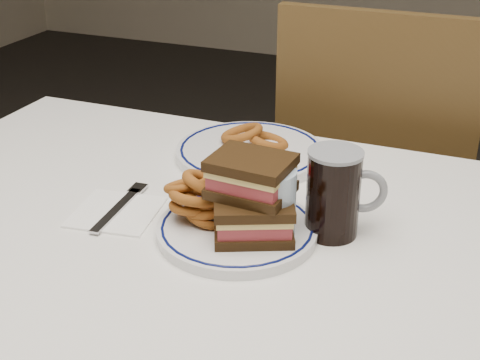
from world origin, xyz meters
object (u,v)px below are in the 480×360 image
at_px(chair_far, 377,180).
at_px(beer_mug, 335,192).
at_px(reuben_sandwich, 252,197).
at_px(far_plate, 250,152).
at_px(main_plate, 237,229).

height_order(chair_far, beer_mug, chair_far).
bearing_deg(reuben_sandwich, chair_far, 84.66).
relative_size(chair_far, far_plate, 3.43).
bearing_deg(far_plate, beer_mug, -44.55).
xyz_separation_m(reuben_sandwich, beer_mug, (0.11, 0.07, -0.01)).
xyz_separation_m(main_plate, reuben_sandwich, (0.03, -0.01, 0.07)).
bearing_deg(main_plate, reuben_sandwich, -19.00).
xyz_separation_m(beer_mug, far_plate, (-0.22, 0.22, -0.06)).
distance_m(chair_far, beer_mug, 0.71).
relative_size(chair_far, reuben_sandwich, 6.83).
xyz_separation_m(chair_far, far_plate, (-0.18, -0.43, 0.22)).
xyz_separation_m(chair_far, reuben_sandwich, (-0.07, -0.72, 0.29)).
bearing_deg(beer_mug, main_plate, -155.85).
relative_size(chair_far, main_plate, 3.95).
relative_size(main_plate, far_plate, 0.87).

